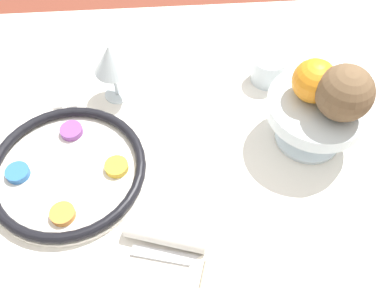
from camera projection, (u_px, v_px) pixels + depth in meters
ground_plane at (182, 286)px, 1.46m from camera, size 8.00×8.00×0.00m
dining_table at (179, 243)px, 1.18m from camera, size 1.25×1.04×0.71m
seder_plate at (68, 170)px, 0.88m from camera, size 0.31×0.31×0.03m
wine_glass at (111, 60)px, 0.92m from camera, size 0.08×0.08×0.15m
fruit_stand at (317, 111)px, 0.87m from camera, size 0.20×0.20×0.11m
orange_fruit at (315, 81)px, 0.82m from camera, size 0.08×0.08×0.08m
coconut at (345, 93)px, 0.79m from camera, size 0.10×0.10×0.10m
napkin_roll at (167, 235)px, 0.79m from camera, size 0.15×0.08×0.04m
cup_mid at (269, 69)px, 1.01m from camera, size 0.07×0.07×0.07m
fork_left at (56, 76)px, 1.04m from camera, size 0.05×0.19×0.01m
fork_right at (69, 76)px, 1.04m from camera, size 0.05×0.19×0.01m
spoon at (181, 258)px, 0.78m from camera, size 0.17×0.06×0.01m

